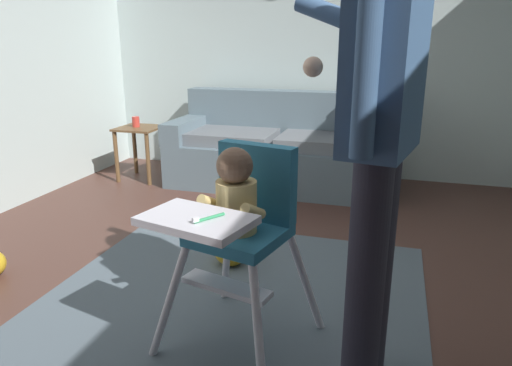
{
  "coord_description": "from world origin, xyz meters",
  "views": [
    {
      "loc": [
        0.77,
        -2.08,
        1.32
      ],
      "look_at": [
        0.24,
        -0.29,
        0.75
      ],
      "focal_mm": 32.71,
      "sensor_mm": 36.0,
      "label": 1
    }
  ],
  "objects_px": {
    "couch": "(281,150)",
    "adult_standing": "(378,146)",
    "toy_ball_second": "(231,248)",
    "side_table": "(140,141)",
    "high_chair": "(239,212)",
    "sippy_cup": "(136,122)"
  },
  "relations": [
    {
      "from": "couch",
      "to": "adult_standing",
      "type": "relative_size",
      "value": 1.19
    },
    {
      "from": "couch",
      "to": "adult_standing",
      "type": "xyz_separation_m",
      "value": [
        0.96,
        -2.56,
        0.64
      ]
    },
    {
      "from": "toy_ball_second",
      "to": "side_table",
      "type": "relative_size",
      "value": 0.41
    },
    {
      "from": "adult_standing",
      "to": "toy_ball_second",
      "type": "xyz_separation_m",
      "value": [
        -0.84,
        0.82,
        -0.86
      ]
    },
    {
      "from": "adult_standing",
      "to": "toy_ball_second",
      "type": "height_order",
      "value": "adult_standing"
    },
    {
      "from": "toy_ball_second",
      "to": "high_chair",
      "type": "bearing_deg",
      "value": -67.25
    },
    {
      "from": "side_table",
      "to": "toy_ball_second",
      "type": "bearing_deg",
      "value": -45.82
    },
    {
      "from": "high_chair",
      "to": "sippy_cup",
      "type": "bearing_deg",
      "value": -127.25
    },
    {
      "from": "high_chair",
      "to": "side_table",
      "type": "relative_size",
      "value": 1.77
    },
    {
      "from": "adult_standing",
      "to": "side_table",
      "type": "distance_m",
      "value": 3.34
    },
    {
      "from": "side_table",
      "to": "sippy_cup",
      "type": "height_order",
      "value": "sippy_cup"
    },
    {
      "from": "couch",
      "to": "adult_standing",
      "type": "distance_m",
      "value": 2.81
    },
    {
      "from": "toy_ball_second",
      "to": "sippy_cup",
      "type": "xyz_separation_m",
      "value": [
        -1.51,
        1.52,
        0.46
      ]
    },
    {
      "from": "adult_standing",
      "to": "toy_ball_second",
      "type": "relative_size",
      "value": 7.92
    },
    {
      "from": "adult_standing",
      "to": "toy_ball_second",
      "type": "distance_m",
      "value": 1.46
    },
    {
      "from": "adult_standing",
      "to": "sippy_cup",
      "type": "distance_m",
      "value": 3.34
    },
    {
      "from": "couch",
      "to": "side_table",
      "type": "height_order",
      "value": "couch"
    },
    {
      "from": "sippy_cup",
      "to": "toy_ball_second",
      "type": "bearing_deg",
      "value": -45.2
    },
    {
      "from": "couch",
      "to": "side_table",
      "type": "bearing_deg",
      "value": -80.42
    },
    {
      "from": "adult_standing",
      "to": "side_table",
      "type": "height_order",
      "value": "adult_standing"
    },
    {
      "from": "couch",
      "to": "sippy_cup",
      "type": "relative_size",
      "value": 20.23
    },
    {
      "from": "couch",
      "to": "side_table",
      "type": "relative_size",
      "value": 3.89
    }
  ]
}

